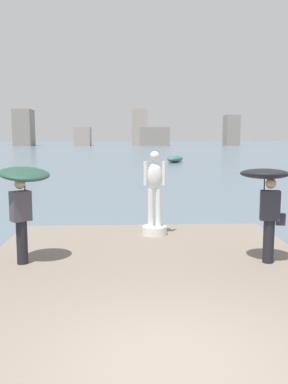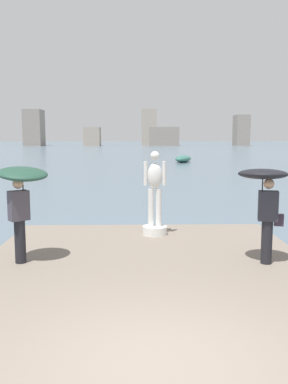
{
  "view_description": "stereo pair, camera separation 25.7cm",
  "coord_description": "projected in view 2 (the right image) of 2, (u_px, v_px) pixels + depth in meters",
  "views": [
    {
      "loc": [
        -0.51,
        -4.47,
        2.96
      ],
      "look_at": [
        0.0,
        6.06,
        1.55
      ],
      "focal_mm": 39.23,
      "sensor_mm": 36.0,
      "label": 1
    },
    {
      "loc": [
        -0.25,
        -4.47,
        2.96
      ],
      "look_at": [
        0.0,
        6.06,
        1.55
      ],
      "focal_mm": 39.23,
      "sensor_mm": 36.0,
      "label": 2
    }
  ],
  "objects": [
    {
      "name": "onlooker_left",
      "position": [
        21.0,
        188.0,
        8.41
      ],
      "size": [
        1.42,
        1.42,
        1.99
      ],
      "color": "black",
      "rests_on": "pier"
    },
    {
      "name": "boat_mid",
      "position": [
        183.0,
        159.0,
        47.48
      ],
      "size": [
        2.83,
        3.97,
        0.77
      ],
      "color": "#336B5B",
      "rests_on": "ground"
    },
    {
      "name": "statue_white_figure",
      "position": [
        155.0,
        202.0,
        10.87
      ],
      "size": [
        0.64,
        0.64,
        2.18
      ],
      "color": "white",
      "rests_on": "pier"
    },
    {
      "name": "onlooker_right",
      "position": [
        265.0,
        190.0,
        8.33
      ],
      "size": [
        1.17,
        1.17,
        1.94
      ],
      "color": "black",
      "rests_on": "pier"
    },
    {
      "name": "pier",
      "position": [
        149.0,
        302.0,
        7.03
      ],
      "size": [
        6.79,
        10.48,
        0.4
      ],
      "primitive_type": "cube",
      "color": "slate",
      "rests_on": "ground"
    },
    {
      "name": "distant_skyline",
      "position": [
        129.0,
        131.0,
        128.12
      ],
      "size": [
        68.01,
        9.32,
        11.02
      ],
      "color": "gray",
      "rests_on": "ground"
    },
    {
      "name": "ground_plane",
      "position": [
        136.0,
        164.0,
        44.47
      ],
      "size": [
        400.0,
        400.0,
        0.0
      ],
      "primitive_type": "plane",
      "color": "slate"
    }
  ]
}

